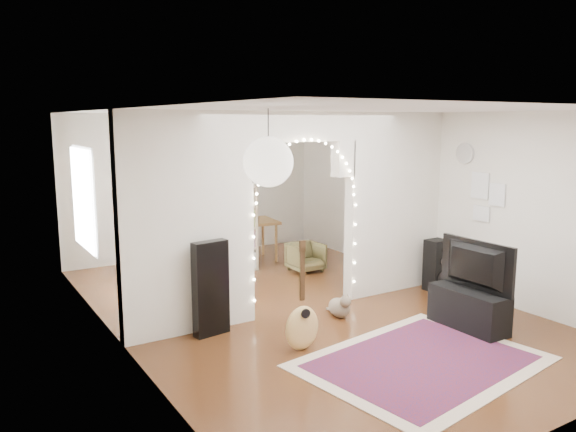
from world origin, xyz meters
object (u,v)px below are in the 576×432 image
bookcase (215,231)px  dining_chair_right (306,257)px  floor_speaker (436,265)px  media_console (468,309)px  dining_table (243,225)px  acoustic_guitar (302,310)px  dining_chair_left (206,261)px

bookcase → dining_chair_right: size_ratio=2.72×
floor_speaker → media_console: floor_speaker is taller
floor_speaker → bookcase: bearing=131.9°
bookcase → dining_table: bearing=34.3°
acoustic_guitar → floor_speaker: (3.00, 0.84, -0.08)m
dining_chair_left → bookcase: bearing=-11.8°
media_console → dining_chair_right: (-0.22, 3.34, -0.00)m
acoustic_guitar → floor_speaker: 3.12m
bookcase → dining_chair_left: bookcase is taller
dining_chair_right → dining_table: bearing=114.8°
media_console → dining_table: dining_table is taller
floor_speaker → dining_table: bearing=116.8°
dining_table → dining_chair_left: bearing=-147.0°
media_console → dining_chair_left: bearing=112.9°
acoustic_guitar → media_console: bearing=-9.2°
media_console → bookcase: bookcase is taller
media_console → dining_table: bearing=99.5°
acoustic_guitar → media_console: acoustic_guitar is taller
floor_speaker → dining_table: floor_speaker is taller
floor_speaker → dining_table: (-1.67, 3.17, 0.29)m
dining_chair_right → bookcase: bearing=152.3°
acoustic_guitar → dining_chair_right: bearing=60.5°
acoustic_guitar → dining_table: size_ratio=0.84×
dining_table → media_console: bearing=-72.8°
dining_table → bookcase: bearing=-139.9°
media_console → dining_chair_left: size_ratio=2.04×
media_console → dining_chair_left: media_console is taller
dining_table → dining_chair_left: (-0.97, -0.47, -0.46)m
media_console → bookcase: 4.36m
floor_speaker → dining_chair_left: (-2.64, 2.70, -0.17)m
acoustic_guitar → bookcase: 3.54m
media_console → dining_table: 4.63m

